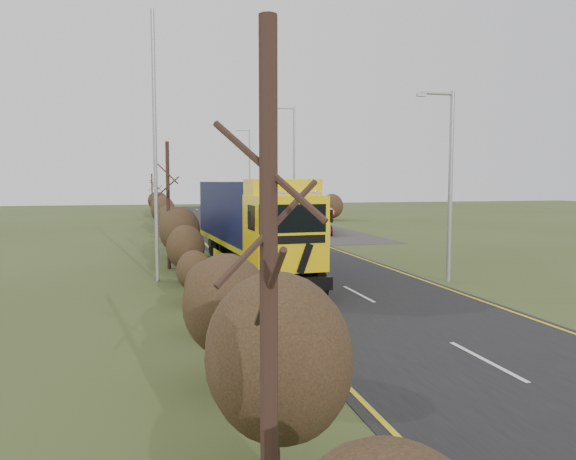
% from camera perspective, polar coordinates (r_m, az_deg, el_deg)
% --- Properties ---
extents(ground, '(160.00, 160.00, 0.00)m').
position_cam_1_polar(ground, '(24.76, 3.73, -4.76)').
color(ground, '#3C471E').
rests_on(ground, ground).
extents(road, '(8.00, 120.00, 0.02)m').
position_cam_1_polar(road, '(34.30, -1.50, -2.00)').
color(road, black).
rests_on(road, ground).
extents(layby, '(6.00, 18.00, 0.02)m').
position_cam_1_polar(layby, '(45.63, 3.64, -0.27)').
color(layby, '#32302C').
rests_on(layby, ground).
extents(lane_markings, '(7.52, 116.00, 0.01)m').
position_cam_1_polar(lane_markings, '(34.00, -1.38, -2.03)').
color(lane_markings, gold).
rests_on(lane_markings, road).
extents(hedgerow, '(2.24, 102.04, 6.05)m').
position_cam_1_polar(hedgerow, '(31.22, -11.41, 0.17)').
color(hedgerow, black).
rests_on(hedgerow, ground).
extents(lorry, '(3.32, 15.42, 4.26)m').
position_cam_1_polar(lorry, '(25.96, -3.69, 1.07)').
color(lorry, black).
rests_on(lorry, ground).
extents(car_red_hatchback, '(2.97, 4.71, 1.49)m').
position_cam_1_polar(car_red_hatchback, '(44.01, 3.39, 0.50)').
color(car_red_hatchback, '#870706').
rests_on(car_red_hatchback, ground).
extents(car_blue_sedan, '(3.59, 4.83, 1.52)m').
position_cam_1_polar(car_blue_sedan, '(47.56, 2.28, 0.86)').
color(car_blue_sedan, black).
rests_on(car_blue_sedan, ground).
extents(streetlight_near, '(1.68, 0.18, 7.83)m').
position_cam_1_polar(streetlight_near, '(24.01, 16.00, 5.03)').
color(streetlight_near, '#999C9E').
rests_on(streetlight_near, ground).
extents(streetlight_mid, '(2.18, 0.21, 10.33)m').
position_cam_1_polar(streetlight_mid, '(46.98, 0.45, 6.88)').
color(streetlight_mid, '#999C9E').
rests_on(streetlight_mid, ground).
extents(streetlight_far, '(2.17, 0.21, 10.28)m').
position_cam_1_polar(streetlight_far, '(66.61, -4.04, 6.29)').
color(streetlight_far, '#999C9E').
rests_on(streetlight_far, ground).
extents(left_pole, '(0.16, 0.16, 11.10)m').
position_cam_1_polar(left_pole, '(23.87, -13.36, 8.12)').
color(left_pole, '#999C9E').
rests_on(left_pole, ground).
extents(speed_sign, '(0.69, 0.10, 2.52)m').
position_cam_1_polar(speed_sign, '(36.86, 4.29, 1.23)').
color(speed_sign, '#999C9E').
rests_on(speed_sign, ground).
extents(warning_board, '(0.65, 0.11, 1.70)m').
position_cam_1_polar(warning_board, '(47.86, 0.52, 1.19)').
color(warning_board, '#999C9E').
rests_on(warning_board, ground).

